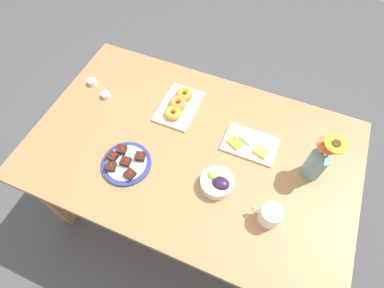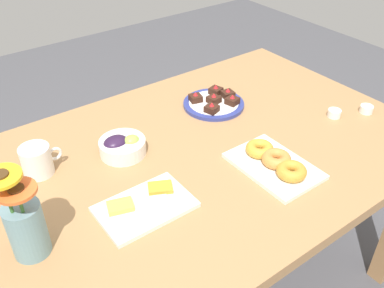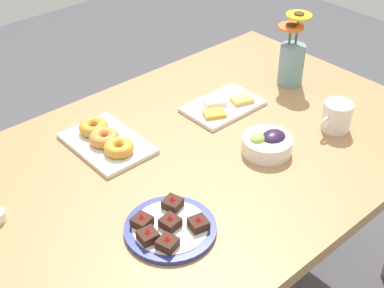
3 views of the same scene
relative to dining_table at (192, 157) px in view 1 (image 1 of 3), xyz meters
The scene contains 10 objects.
ground_plane 0.65m from the dining_table, ahead, with size 6.00×6.00×0.00m, color #4C4C51.
dining_table is the anchor object (origin of this frame).
coffee_mug 0.50m from the dining_table, 155.22° to the left, with size 0.13×0.09×0.09m.
grape_bowl 0.25m from the dining_table, 142.70° to the left, with size 0.15×0.15×0.07m.
cheese_platter 0.30m from the dining_table, 153.61° to the right, with size 0.26×0.17×0.03m.
croissant_platter 0.29m from the dining_table, 52.09° to the right, with size 0.19×0.28×0.05m.
jam_cup_honey 0.71m from the dining_table, 14.54° to the right, with size 0.05×0.05×0.03m.
jam_cup_berry 0.59m from the dining_table, 12.53° to the right, with size 0.05×0.05×0.03m.
dessert_plate 0.34m from the dining_table, 38.34° to the left, with size 0.23×0.23×0.05m.
flower_vase 0.59m from the dining_table, behind, with size 0.11×0.11×0.26m.
Camera 1 is at (-0.29, 0.70, 2.00)m, focal length 28.00 mm.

